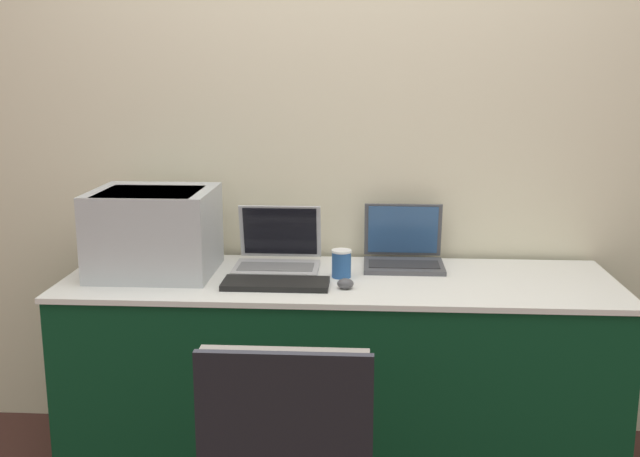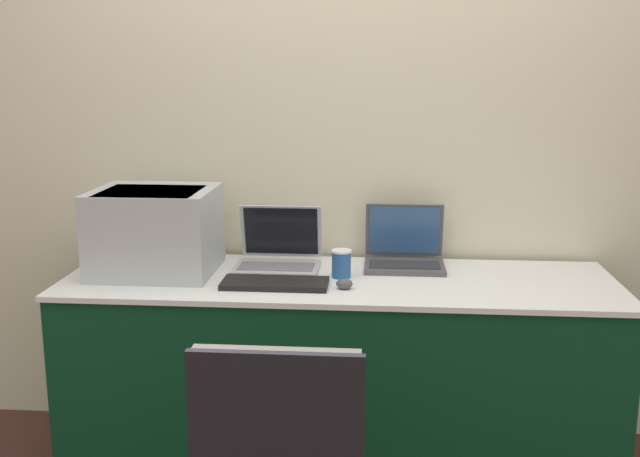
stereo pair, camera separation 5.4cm
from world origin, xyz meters
name	(u,v)px [view 2 (the right image)]	position (x,y,z in m)	size (l,w,h in m)	color
wall_back	(345,123)	(0.00, 0.68, 1.30)	(8.00, 0.05, 2.60)	beige
table	(338,373)	(0.00, 0.31, 0.38)	(2.04, 0.63, 0.76)	#0C381E
printer	(155,228)	(-0.70, 0.33, 0.93)	(0.44, 0.39, 0.32)	#B2B7BC
laptop_left	(278,254)	(-0.24, 0.44, 0.81)	(0.32, 0.28, 0.23)	#B7B7BC
laptop_right	(404,253)	(0.24, 0.50, 0.81)	(0.31, 0.26, 0.23)	#4C4C51
external_keyboard	(275,283)	(-0.22, 0.18, 0.77)	(0.38, 0.15, 0.02)	black
coffee_cup	(341,264)	(0.01, 0.32, 0.81)	(0.07, 0.07, 0.10)	#285699
mouse	(344,284)	(0.03, 0.17, 0.78)	(0.06, 0.05, 0.04)	#4C4C51
chair	(283,449)	(-0.10, -0.56, 0.53)	(0.44, 0.48, 0.85)	#4C4742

